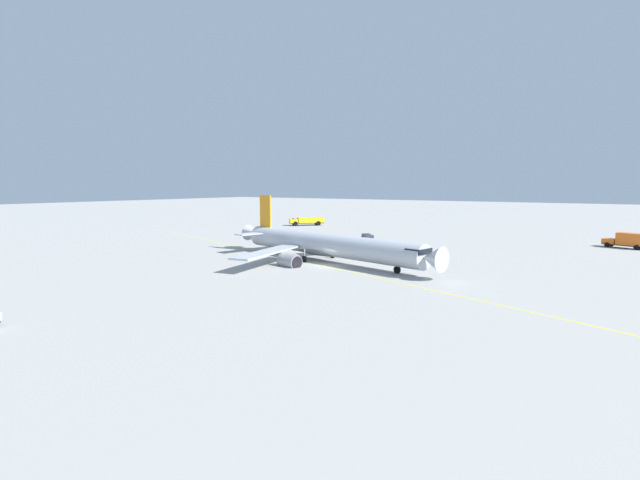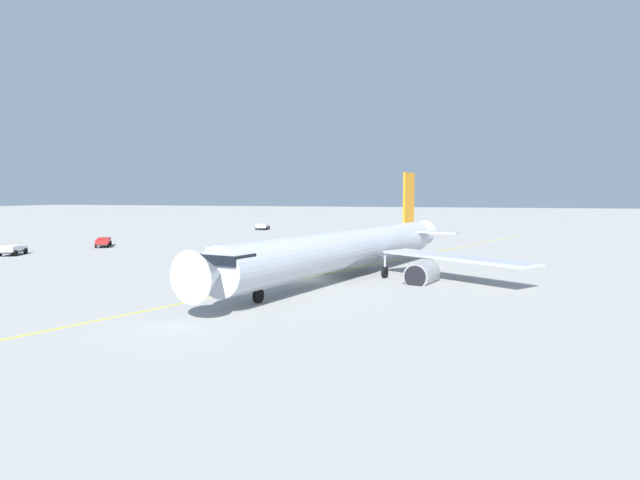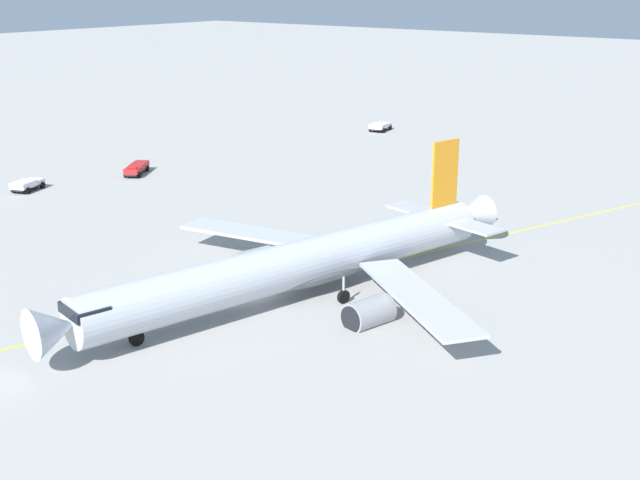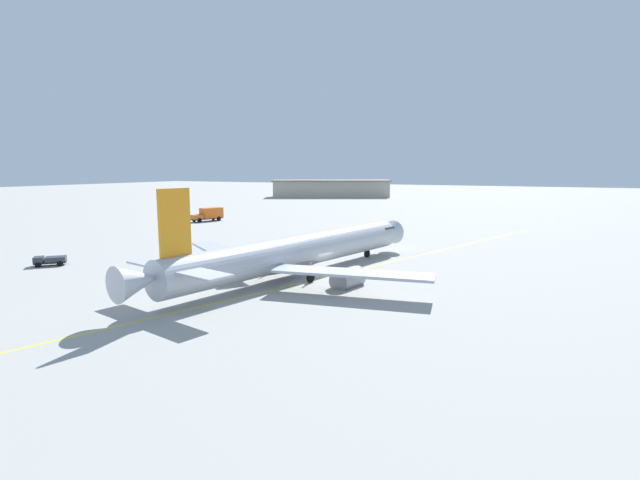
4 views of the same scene
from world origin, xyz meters
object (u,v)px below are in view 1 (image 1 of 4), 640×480
(fire_tender_truck, at_px, (307,220))
(catering_truck_truck, at_px, (628,240))
(airliner_main, at_px, (324,245))
(baggage_truck_truck, at_px, (368,236))

(fire_tender_truck, bearing_deg, catering_truck_truck, 128.32)
(airliner_main, bearing_deg, baggage_truck_truck, 117.92)
(baggage_truck_truck, distance_m, fire_tender_truck, 40.15)
(airliner_main, bearing_deg, fire_tender_truck, 140.36)
(catering_truck_truck, bearing_deg, airliner_main, 66.31)
(catering_truck_truck, height_order, fire_tender_truck, catering_truck_truck)
(airliner_main, relative_size, baggage_truck_truck, 11.22)
(catering_truck_truck, bearing_deg, fire_tender_truck, 13.21)
(airliner_main, relative_size, catering_truck_truck, 5.39)
(catering_truck_truck, distance_m, fire_tender_truck, 84.07)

